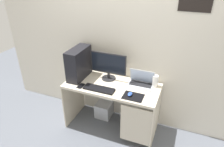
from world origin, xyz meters
TOP-DOWN VIEW (x-y plane):
  - ground_plane at (0.00, 0.00)m, footprint 8.00×8.00m
  - wall_back at (0.00, 0.34)m, footprint 4.00×0.05m
  - desk at (0.02, -0.01)m, footprint 1.31×0.59m
  - pc_tower at (-0.53, 0.04)m, footprint 0.19×0.46m
  - monitor at (-0.11, 0.14)m, footprint 0.53×0.21m
  - laptop at (0.37, 0.16)m, footprint 0.35×0.22m
  - speaker at (0.56, 0.19)m, footprint 0.08×0.08m
  - keyboard at (-0.12, -0.18)m, footprint 0.42×0.14m
  - mousepad at (0.35, -0.17)m, footprint 0.26×0.20m
  - mouse_left at (0.31, -0.16)m, footprint 0.06×0.10m
  - cell_phone at (-0.38, -0.19)m, footprint 0.07×0.13m
  - subwoofer at (-0.21, 0.18)m, footprint 0.24×0.24m

SIDE VIEW (x-z plane):
  - ground_plane at x=0.00m, z-range 0.00..0.00m
  - subwoofer at x=-0.21m, z-range 0.00..0.24m
  - desk at x=0.02m, z-range 0.21..0.96m
  - mousepad at x=0.35m, z-range 0.74..0.75m
  - cell_phone at x=-0.38m, z-range 0.74..0.75m
  - keyboard at x=-0.12m, z-range 0.74..0.77m
  - mouse_left at x=0.31m, z-range 0.75..0.78m
  - laptop at x=0.37m, z-range 0.68..0.90m
  - speaker at x=0.56m, z-range 0.74..0.91m
  - monitor at x=-0.11m, z-range 0.76..1.16m
  - pc_tower at x=-0.53m, z-range 0.74..1.19m
  - wall_back at x=0.00m, z-range 0.00..2.60m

